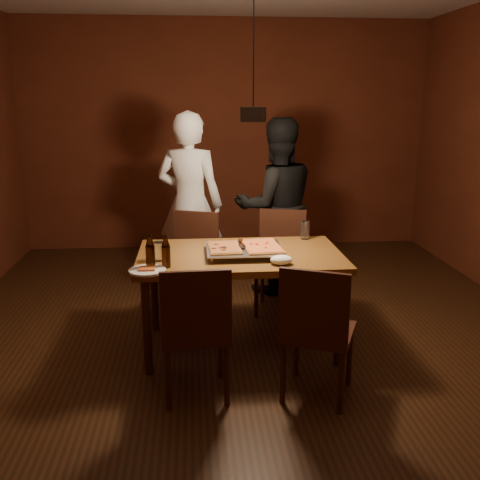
{
  "coord_description": "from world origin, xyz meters",
  "views": [
    {
      "loc": [
        -0.43,
        -3.75,
        1.85
      ],
      "look_at": [
        -0.09,
        0.03,
        0.85
      ],
      "focal_mm": 40.0,
      "sensor_mm": 36.0,
      "label": 1
    }
  ],
  "objects": [
    {
      "name": "room_shell",
      "position": [
        0.0,
        0.0,
        1.4
      ],
      "size": [
        6.0,
        6.0,
        6.0
      ],
      "color": "#3A1D0F",
      "rests_on": "ground"
    },
    {
      "name": "dining_table",
      "position": [
        -0.09,
        0.03,
        0.68
      ],
      "size": [
        1.5,
        0.9,
        0.75
      ],
      "color": "brown",
      "rests_on": "floor"
    },
    {
      "name": "chair_far_left",
      "position": [
        -0.44,
        0.78,
        0.54
      ],
      "size": [
        0.54,
        0.54,
        0.49
      ],
      "rotation": [
        0.0,
        0.0,
        2.79
      ],
      "color": "#38190F",
      "rests_on": "floor"
    },
    {
      "name": "chair_far_right",
      "position": [
        0.35,
        0.79,
        0.54
      ],
      "size": [
        0.52,
        0.52,
        0.49
      ],
      "rotation": [
        0.0,
        0.0,
        2.87
      ],
      "color": "#38190F",
      "rests_on": "floor"
    },
    {
      "name": "chair_near_left",
      "position": [
        -0.43,
        -0.7,
        0.54
      ],
      "size": [
        0.44,
        0.44,
        0.49
      ],
      "rotation": [
        0.0,
        0.0,
        0.05
      ],
      "color": "#38190F",
      "rests_on": "floor"
    },
    {
      "name": "chair_near_right",
      "position": [
        0.31,
        -0.78,
        0.54
      ],
      "size": [
        0.56,
        0.56,
        0.49
      ],
      "rotation": [
        0.0,
        0.0,
        -0.43
      ],
      "color": "#38190F",
      "rests_on": "floor"
    },
    {
      "name": "pizza_tray",
      "position": [
        -0.06,
        -0.01,
        0.77
      ],
      "size": [
        0.56,
        0.46,
        0.05
      ],
      "primitive_type": "cube",
      "rotation": [
        0.0,
        0.0,
        0.03
      ],
      "color": "silver",
      "rests_on": "dining_table"
    },
    {
      "name": "pizza_meat",
      "position": [
        -0.2,
        -0.01,
        0.81
      ],
      "size": [
        0.24,
        0.37,
        0.02
      ],
      "primitive_type": "cube",
      "rotation": [
        0.0,
        0.0,
        0.03
      ],
      "color": "maroon",
      "rests_on": "pizza_tray"
    },
    {
      "name": "pizza_cheese",
      "position": [
        0.07,
        0.0,
        0.81
      ],
      "size": [
        0.29,
        0.43,
        0.02
      ],
      "primitive_type": "cube",
      "rotation": [
        0.0,
        0.0,
        0.08
      ],
      "color": "gold",
      "rests_on": "pizza_tray"
    },
    {
      "name": "spatula",
      "position": [
        -0.07,
        0.0,
        0.81
      ],
      "size": [
        0.1,
        0.24,
        0.04
      ],
      "primitive_type": null,
      "rotation": [
        0.0,
        0.0,
        0.02
      ],
      "color": "silver",
      "rests_on": "pizza_tray"
    },
    {
      "name": "beer_bottle_a",
      "position": [
        -0.72,
        -0.29,
        0.87
      ],
      "size": [
        0.06,
        0.06,
        0.24
      ],
      "color": "black",
      "rests_on": "dining_table"
    },
    {
      "name": "beer_bottle_b",
      "position": [
        -0.62,
        -0.27,
        0.86
      ],
      "size": [
        0.06,
        0.06,
        0.23
      ],
      "color": "black",
      "rests_on": "dining_table"
    },
    {
      "name": "water_glass_left",
      "position": [
        -0.67,
        -0.11,
        0.82
      ],
      "size": [
        0.08,
        0.08,
        0.13
      ],
      "primitive_type": "cylinder",
      "color": "silver",
      "rests_on": "dining_table"
    },
    {
      "name": "water_glass_right",
      "position": [
        0.47,
        0.4,
        0.82
      ],
      "size": [
        0.07,
        0.07,
        0.15
      ],
      "primitive_type": "cylinder",
      "color": "silver",
      "rests_on": "dining_table"
    },
    {
      "name": "plate_slice",
      "position": [
        -0.74,
        -0.36,
        0.76
      ],
      "size": [
        0.24,
        0.24,
        0.03
      ],
      "color": "white",
      "rests_on": "dining_table"
    },
    {
      "name": "napkin",
      "position": [
        0.17,
        -0.27,
        0.78
      ],
      "size": [
        0.15,
        0.12,
        0.06
      ],
      "primitive_type": "ellipsoid",
      "color": "white",
      "rests_on": "dining_table"
    },
    {
      "name": "diner_white",
      "position": [
        -0.46,
        1.32,
        0.88
      ],
      "size": [
        0.74,
        0.6,
        1.75
      ],
      "primitive_type": "imported",
      "rotation": [
        0.0,
        0.0,
        2.83
      ],
      "color": "white",
      "rests_on": "floor"
    },
    {
      "name": "diner_dark",
      "position": [
        0.38,
        1.27,
        0.84
      ],
      "size": [
        0.9,
        0.74,
        1.69
      ],
      "primitive_type": "imported",
      "rotation": [
        0.0,
        0.0,
        3.28
      ],
      "color": "black",
      "rests_on": "floor"
    },
    {
      "name": "pendant_lamp",
      "position": [
        0.0,
        0.0,
        1.76
      ],
      "size": [
        0.18,
        0.18,
        1.1
      ],
      "color": "black",
      "rests_on": "ceiling"
    }
  ]
}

